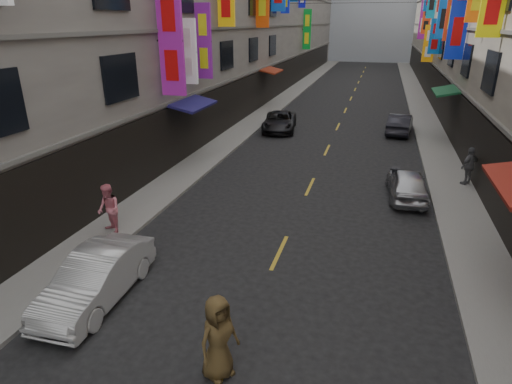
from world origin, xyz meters
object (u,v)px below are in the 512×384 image
Objects in this scene: car_left_mid at (96,278)px; car_right_mid at (407,184)px; scooter_far_right at (395,179)px; car_right_far at (400,124)px; pedestrian_crossing at (218,338)px; pedestrian_lfar at (109,209)px; car_left_far at (280,121)px; pedestrian_rfar at (469,166)px.

car_left_mid is 12.41m from car_right_mid.
car_left_mid reaches higher than scooter_far_right.
car_right_far is (8.00, 20.78, -0.00)m from car_left_mid.
car_right_mid is at bearing 9.53° from pedestrian_crossing.
scooter_far_right is 0.49× the size of car_right_mid.
pedestrian_lfar reaches higher than scooter_far_right.
scooter_far_right is 0.41× the size of car_left_far.
pedestrian_rfar is at bearing -158.10° from scooter_far_right.
pedestrian_lfar is (-9.73, -17.56, 0.33)m from car_right_far.
pedestrian_crossing reaches higher than scooter_far_right.
car_left_mid is 2.29× the size of pedestrian_lfar.
scooter_far_right is 0.46× the size of car_right_far.
car_left_mid is 0.90× the size of car_left_far.
pedestrian_crossing is (3.94, -1.56, 0.29)m from car_left_mid.
car_left_mid is at bearing -27.09° from pedestrian_lfar.
car_right_mid reaches higher than car_left_far.
car_left_mid is at bearing 98.18° from pedestrian_crossing.
car_left_far is at bearing -56.27° from car_right_mid.
car_right_far is 9.59m from pedestrian_rfar.
car_right_far is 20.08m from pedestrian_lfar.
pedestrian_rfar is at bearing 112.23° from car_right_far.
car_right_mid is 2.12× the size of pedestrian_lfar.
car_left_mid is 2.35× the size of pedestrian_rfar.
pedestrian_rfar reaches higher than car_right_mid.
car_right_far is (7.64, 1.33, 0.03)m from car_left_far.
car_right_mid is at bearing 116.66° from scooter_far_right.
pedestrian_lfar is 1.03× the size of pedestrian_rfar.
car_right_far is at bearing 2.06° from car_left_far.
pedestrian_rfar is (10.60, 11.55, 0.31)m from car_left_mid.
car_right_mid is 11.77m from pedestrian_crossing.
pedestrian_crossing is at bearing 66.03° from car_right_mid.
car_right_far is at bearing -90.32° from scooter_far_right.
car_left_mid is at bearing 3.04° from pedestrian_rfar.
scooter_far_right is 1.09m from car_right_mid.
car_left_far is at bearing 86.96° from car_left_mid.
pedestrian_rfar reaches higher than car_left_mid.
car_right_mid is at bearing -5.90° from pedestrian_rfar.
scooter_far_right is at bearing -69.24° from car_right_mid.
car_left_far is 12.56m from car_right_mid.
pedestrian_rfar is (12.33, 8.33, -0.02)m from pedestrian_lfar.
car_right_far is at bearing -118.69° from pedestrian_rfar.
pedestrian_rfar is (2.60, -9.23, 0.31)m from car_right_far.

